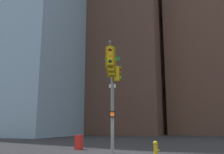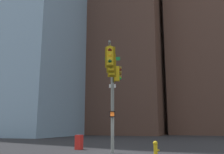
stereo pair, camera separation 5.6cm
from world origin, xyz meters
name	(u,v)px [view 2 (the right image)]	position (x,y,z in m)	size (l,w,h in m)	color
ground_plane	(116,154)	(0.00, 0.00, 0.00)	(200.00, 200.00, 0.00)	#262628
signal_pole_assembly	(113,77)	(0.13, -1.04, 4.68)	(1.99, 4.73, 6.50)	slate
fire_hydrant	(156,148)	(2.65, -0.92, 0.47)	(0.34, 0.26, 0.87)	gold
newspaper_box	(79,142)	(-3.50, 1.62, 0.53)	(0.44, 0.56, 1.05)	red
building_brick_nearside	(222,47)	(10.18, 43.38, 19.38)	(23.23, 17.37, 38.76)	#4C3328
building_brick_midblock	(120,31)	(-11.42, 35.71, 23.22)	(18.33, 14.35, 46.44)	#4C3328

